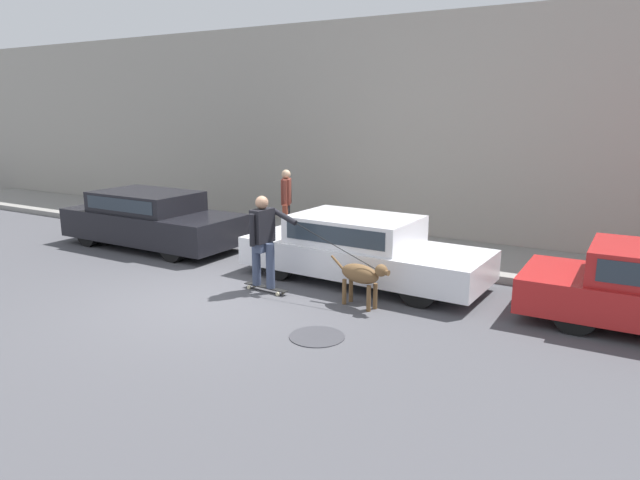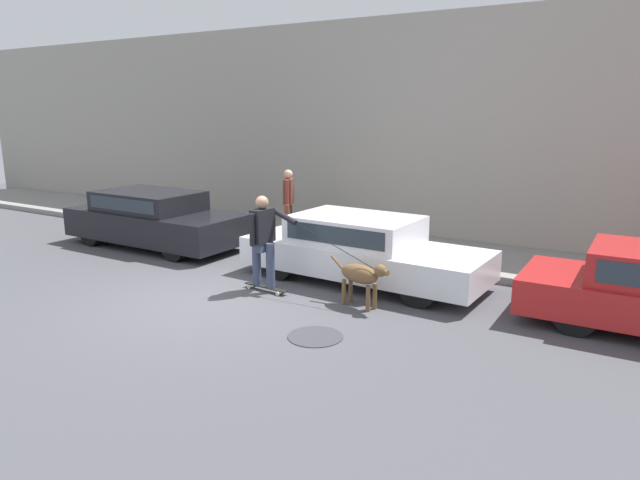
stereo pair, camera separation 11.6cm
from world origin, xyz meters
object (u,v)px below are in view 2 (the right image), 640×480
parked_car_0 (154,219)px  parked_car_1 (361,250)px  pedestrian_with_bag (288,200)px  dog (361,275)px  skateboarder (263,238)px

parked_car_0 → parked_car_1: 5.36m
parked_car_1 → pedestrian_with_bag: size_ratio=2.85×
parked_car_0 → parked_car_1: parked_car_0 is taller
parked_car_1 → pedestrian_with_bag: 3.39m
parked_car_1 → pedestrian_with_bag: (-2.84, 1.80, 0.44)m
dog → skateboarder: (-1.83, -0.13, 0.43)m
parked_car_1 → dog: (0.64, -1.26, -0.07)m
parked_car_0 → parked_car_1: bearing=0.5°
parked_car_0 → skateboarder: size_ratio=1.65×
skateboarder → pedestrian_with_bag: size_ratio=1.64×
skateboarder → pedestrian_with_bag: 3.59m
parked_car_1 → skateboarder: size_ratio=1.74×
parked_car_0 → pedestrian_with_bag: bearing=35.9°
parked_car_1 → skateboarder: 1.86m
skateboarder → pedestrian_with_bag: pedestrian_with_bag is taller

